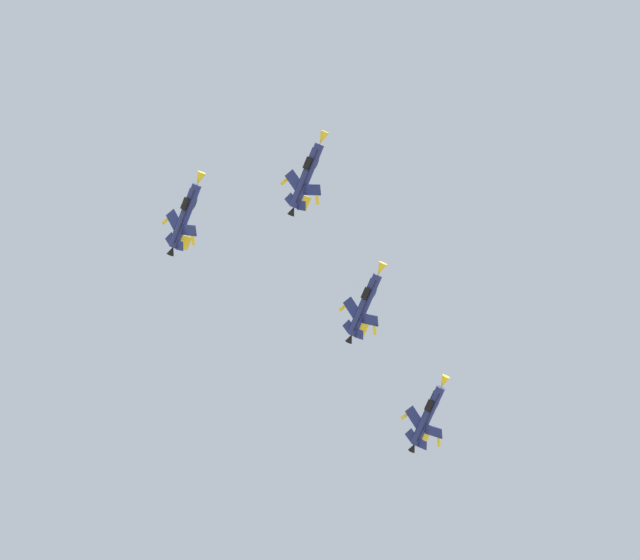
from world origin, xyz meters
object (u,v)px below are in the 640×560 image
at_px(fighter_jet_lead, 307,174).
at_px(fighter_jet_left_wing, 365,304).
at_px(fighter_jet_left_outer, 428,415).
at_px(fighter_jet_right_wing, 186,215).

xyz_separation_m(fighter_jet_lead, fighter_jet_left_wing, (7.34, 24.24, -1.48)).
height_order(fighter_jet_lead, fighter_jet_left_wing, fighter_jet_lead).
height_order(fighter_jet_lead, fighter_jet_left_outer, fighter_jet_lead).
height_order(fighter_jet_lead, fighter_jet_right_wing, fighter_jet_lead).
bearing_deg(fighter_jet_lead, fighter_jet_left_wing, -136.73).
bearing_deg(fighter_jet_right_wing, fighter_jet_left_outer, -162.08).
bearing_deg(fighter_jet_left_outer, fighter_jet_left_wing, 38.26).
distance_m(fighter_jet_right_wing, fighter_jet_left_outer, 57.68).
bearing_deg(fighter_jet_right_wing, fighter_jet_left_wing, -175.80).
bearing_deg(fighter_jet_left_wing, fighter_jet_right_wing, 4.20).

